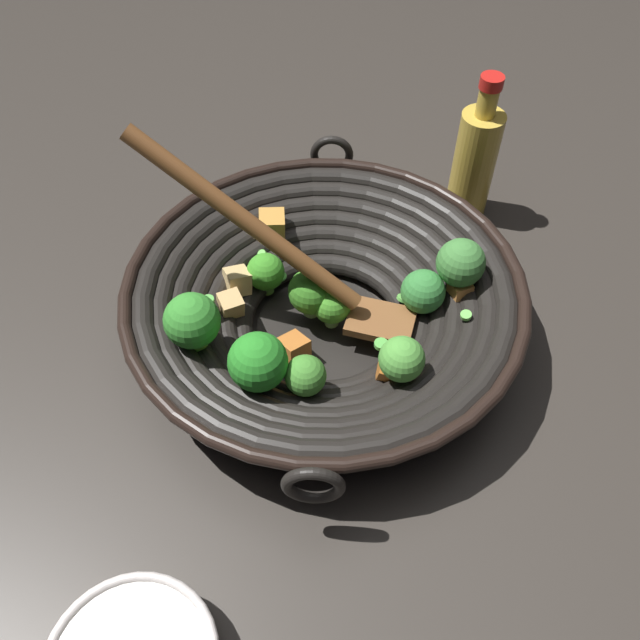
% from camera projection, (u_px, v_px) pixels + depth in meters
% --- Properties ---
extents(ground_plane, '(4.00, 4.00, 0.00)m').
position_uv_depth(ground_plane, '(324.00, 333.00, 0.75)').
color(ground_plane, '#332D28').
extents(wok, '(0.42, 0.46, 0.24)m').
position_uv_depth(wok, '(324.00, 302.00, 0.70)').
color(wok, black).
rests_on(wok, ground).
extents(cooking_oil_bottle, '(0.05, 0.05, 0.19)m').
position_uv_depth(cooking_oil_bottle, '(475.00, 161.00, 0.82)').
color(cooking_oil_bottle, gold).
rests_on(cooking_oil_bottle, ground).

